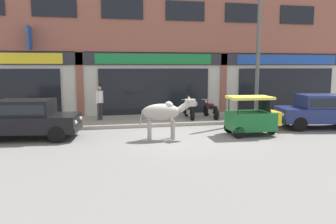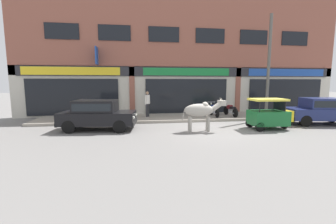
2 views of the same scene
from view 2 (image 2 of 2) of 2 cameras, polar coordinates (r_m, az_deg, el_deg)
ground_plane at (r=11.19m, az=10.96°, el=-4.51°), size 90.00×90.00×0.00m
sidewalk at (r=14.70m, az=6.10°, el=-1.26°), size 19.00×3.09×0.15m
shop_building at (r=16.41m, az=4.66°, el=14.78°), size 23.00×1.40×9.22m
cow at (r=10.63m, az=8.42°, el=0.41°), size 2.15×0.59×1.61m
car_0 at (r=14.96m, az=34.31°, el=0.48°), size 3.80×2.21×1.46m
car_1 at (r=11.39m, az=-17.49°, el=-0.35°), size 3.75×2.02×1.46m
auto_rickshaw at (r=12.21m, az=24.32°, el=-0.90°), size 2.02×1.24×1.52m
motorcycle_0 at (r=14.73m, az=11.61°, el=0.46°), size 0.52×1.81×0.88m
motorcycle_1 at (r=15.10m, az=15.59°, el=0.51°), size 0.52×1.81×0.88m
pedestrian at (r=14.18m, az=-5.26°, el=2.75°), size 0.35×0.40×1.60m
utility_pole at (r=15.20m, az=24.19°, el=10.43°), size 0.18×0.18×6.19m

